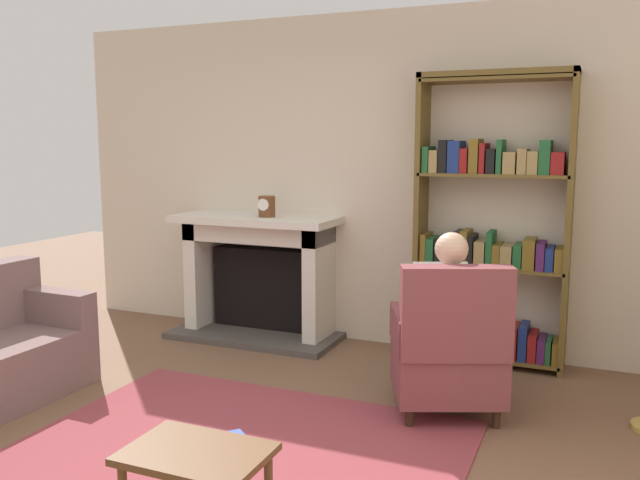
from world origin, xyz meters
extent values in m
plane|color=brown|center=(0.00, 0.00, 0.00)|extent=(14.00, 14.00, 0.00)
cube|color=beige|center=(0.00, 2.55, 1.35)|extent=(5.60, 0.10, 2.70)
cube|color=brown|center=(0.00, 0.30, 0.01)|extent=(2.40, 1.80, 0.01)
cube|color=#4C4742|center=(-0.93, 2.18, 0.03)|extent=(1.45, 0.64, 0.05)
cube|color=black|center=(-0.93, 2.40, 0.40)|extent=(0.93, 0.20, 0.70)
cube|color=silver|center=(-1.49, 2.28, 0.50)|extent=(0.12, 0.44, 0.99)
cube|color=silver|center=(-0.37, 2.28, 0.50)|extent=(0.12, 0.44, 0.99)
cube|color=silver|center=(-0.93, 2.28, 0.91)|extent=(1.25, 0.44, 0.16)
cube|color=silver|center=(-0.93, 2.22, 1.02)|extent=(1.41, 0.56, 0.06)
cylinder|color=brown|center=(-0.80, 2.20, 1.14)|extent=(0.14, 0.14, 0.17)
cylinder|color=white|center=(-0.80, 2.14, 1.16)|extent=(0.10, 0.01, 0.10)
cube|color=brown|center=(0.47, 2.34, 1.09)|extent=(0.04, 0.32, 2.18)
cube|color=brown|center=(1.54, 2.34, 1.09)|extent=(0.04, 0.32, 2.18)
cube|color=brown|center=(1.00, 2.34, 2.16)|extent=(1.12, 0.32, 0.04)
cube|color=brown|center=(1.00, 2.34, 0.06)|extent=(1.08, 0.32, 0.02)
cube|color=#1E592D|center=(0.54, 2.33, 0.18)|extent=(0.08, 0.26, 0.22)
cube|color=#4C1E59|center=(0.61, 2.33, 0.15)|extent=(0.04, 0.26, 0.16)
cube|color=#997F4C|center=(0.66, 2.33, 0.15)|extent=(0.05, 0.26, 0.17)
cube|color=navy|center=(0.73, 2.33, 0.18)|extent=(0.07, 0.26, 0.21)
cube|color=navy|center=(0.82, 2.33, 0.16)|extent=(0.08, 0.26, 0.17)
cube|color=black|center=(0.89, 2.33, 0.20)|extent=(0.07, 0.26, 0.26)
cube|color=black|center=(0.97, 2.33, 0.15)|extent=(0.07, 0.26, 0.16)
cube|color=#1E592D|center=(1.04, 2.33, 0.18)|extent=(0.06, 0.26, 0.21)
cube|color=navy|center=(1.09, 2.33, 0.20)|extent=(0.04, 0.26, 0.26)
cube|color=navy|center=(1.13, 2.33, 0.17)|extent=(0.05, 0.26, 0.19)
cube|color=maroon|center=(1.20, 2.33, 0.19)|extent=(0.07, 0.26, 0.24)
cube|color=navy|center=(1.27, 2.33, 0.20)|extent=(0.06, 0.26, 0.26)
cube|color=maroon|center=(1.34, 2.33, 0.17)|extent=(0.06, 0.26, 0.20)
cube|color=#4C1E59|center=(1.41, 2.33, 0.16)|extent=(0.05, 0.26, 0.17)
cube|color=#1E592D|center=(1.45, 2.33, 0.16)|extent=(0.04, 0.26, 0.17)
cube|color=brown|center=(1.52, 2.33, 0.15)|extent=(0.08, 0.26, 0.16)
cube|color=brown|center=(1.00, 2.34, 0.75)|extent=(1.08, 0.32, 0.02)
cube|color=brown|center=(0.52, 2.33, 0.87)|extent=(0.04, 0.26, 0.22)
cube|color=#1E592D|center=(0.57, 2.33, 0.85)|extent=(0.06, 0.26, 0.19)
cube|color=black|center=(0.64, 2.33, 0.85)|extent=(0.06, 0.26, 0.19)
cube|color=navy|center=(0.70, 2.33, 0.86)|extent=(0.06, 0.26, 0.21)
cube|color=black|center=(0.77, 2.33, 0.88)|extent=(0.05, 0.26, 0.25)
cube|color=brown|center=(0.82, 2.33, 0.89)|extent=(0.05, 0.26, 0.26)
cube|color=black|center=(0.87, 2.33, 0.87)|extent=(0.04, 0.26, 0.22)
cube|color=#997F4C|center=(0.94, 2.33, 0.85)|extent=(0.08, 0.26, 0.19)
cube|color=#1E592D|center=(1.01, 2.33, 0.89)|extent=(0.04, 0.26, 0.26)
cube|color=brown|center=(1.06, 2.33, 0.84)|extent=(0.05, 0.26, 0.17)
cube|color=#997F4C|center=(1.13, 2.33, 0.84)|extent=(0.08, 0.26, 0.16)
cube|color=#1E592D|center=(1.21, 2.33, 0.84)|extent=(0.06, 0.26, 0.17)
cube|color=brown|center=(1.29, 2.33, 0.87)|extent=(0.08, 0.26, 0.22)
cube|color=#4C1E59|center=(1.37, 2.33, 0.86)|extent=(0.06, 0.26, 0.20)
cube|color=navy|center=(1.43, 2.33, 0.84)|extent=(0.06, 0.26, 0.16)
cube|color=brown|center=(1.49, 2.33, 0.84)|extent=(0.06, 0.26, 0.16)
cube|color=brown|center=(1.00, 2.34, 1.43)|extent=(1.08, 0.32, 0.02)
cube|color=#1E592D|center=(0.52, 2.33, 1.54)|extent=(0.05, 0.26, 0.19)
cube|color=#997F4C|center=(0.58, 2.33, 1.53)|extent=(0.06, 0.26, 0.17)
cube|color=black|center=(0.65, 2.33, 1.56)|extent=(0.06, 0.26, 0.24)
cube|color=navy|center=(0.73, 2.33, 1.56)|extent=(0.09, 0.26, 0.24)
cube|color=maroon|center=(0.80, 2.33, 1.53)|extent=(0.05, 0.26, 0.18)
cube|color=brown|center=(0.87, 2.33, 1.57)|extent=(0.07, 0.26, 0.25)
cube|color=maroon|center=(0.93, 2.33, 1.55)|extent=(0.04, 0.26, 0.22)
cube|color=black|center=(0.99, 2.33, 1.53)|extent=(0.06, 0.26, 0.18)
cube|color=#1E592D|center=(1.05, 2.33, 1.57)|extent=(0.04, 0.26, 0.25)
cube|color=#997F4C|center=(1.13, 2.33, 1.52)|extent=(0.09, 0.26, 0.16)
cube|color=#997F4C|center=(1.21, 2.33, 1.53)|extent=(0.06, 0.26, 0.18)
cube|color=#997F4C|center=(1.28, 2.33, 1.52)|extent=(0.07, 0.26, 0.16)
cube|color=#1E592D|center=(1.36, 2.33, 1.56)|extent=(0.08, 0.26, 0.24)
cube|color=maroon|center=(1.45, 2.33, 1.52)|extent=(0.09, 0.26, 0.16)
cube|color=brown|center=(1.00, 2.34, 2.12)|extent=(1.08, 0.32, 0.02)
cylinder|color=#331E14|center=(1.06, 1.61, 0.06)|extent=(0.05, 0.05, 0.12)
cylinder|color=#331E14|center=(0.59, 1.41, 0.06)|extent=(0.05, 0.05, 0.12)
cylinder|color=#331E14|center=(1.25, 1.16, 0.06)|extent=(0.05, 0.05, 0.12)
cylinder|color=#331E14|center=(0.77, 0.97, 0.06)|extent=(0.05, 0.05, 0.12)
cube|color=brown|center=(0.92, 1.29, 0.27)|extent=(0.82, 0.80, 0.30)
cube|color=brown|center=(1.01, 1.06, 0.70)|extent=(0.65, 0.39, 0.55)
cube|color=brown|center=(1.17, 1.39, 0.53)|extent=(0.32, 0.54, 0.22)
cube|color=brown|center=(0.67, 1.18, 0.53)|extent=(0.32, 0.54, 0.22)
cube|color=silver|center=(0.94, 1.24, 0.67)|extent=(0.37, 0.31, 0.50)
sphere|color=#D8AD8C|center=(0.94, 1.24, 1.04)|extent=(0.20, 0.20, 0.20)
cube|color=#191E3F|center=(0.93, 1.46, 0.47)|extent=(0.26, 0.42, 0.12)
cube|color=#191E3F|center=(0.79, 1.39, 0.47)|extent=(0.26, 0.42, 0.12)
cylinder|color=#191E3F|center=(0.86, 1.63, 0.21)|extent=(0.10, 0.10, 0.42)
cylinder|color=#191E3F|center=(0.71, 1.57, 0.21)|extent=(0.10, 0.10, 0.42)
cube|color=white|center=(0.81, 1.54, 0.77)|extent=(0.37, 0.24, 0.25)
cube|color=#775B5A|center=(-1.80, 0.80, 0.52)|extent=(0.70, 0.17, 0.24)
cube|color=brown|center=(0.33, -0.59, 0.46)|extent=(0.56, 0.39, 0.03)
cylinder|color=brown|center=(0.09, -0.44, 0.22)|extent=(0.04, 0.04, 0.45)
cube|color=#334CA5|center=(-0.07, 0.35, 0.03)|extent=(0.28, 0.27, 0.03)
cube|color=#267233|center=(-0.04, 0.16, 0.03)|extent=(0.30, 0.27, 0.03)
cube|color=red|center=(-0.12, 0.21, 0.03)|extent=(0.23, 0.23, 0.03)
camera|label=1|loc=(1.74, -2.65, 1.68)|focal=37.16mm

